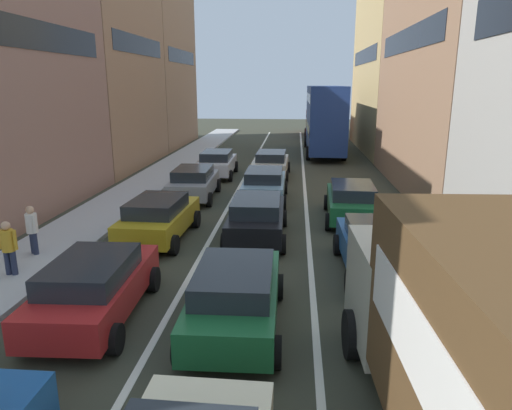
# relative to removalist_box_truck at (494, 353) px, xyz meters

# --- Properties ---
(sidewalk_left) EXTENTS (2.60, 64.00, 0.14)m
(sidewalk_left) POSITION_rel_removalist_box_truck_xyz_m (-10.40, 16.45, -1.90)
(sidewalk_left) COLOR #B5B5B5
(sidewalk_left) RESTS_ON ground
(lane_stripe_left) EXTENTS (0.16, 60.00, 0.01)m
(lane_stripe_left) POSITION_rel_removalist_box_truck_xyz_m (-5.40, 16.45, -1.97)
(lane_stripe_left) COLOR silver
(lane_stripe_left) RESTS_ON ground
(lane_stripe_right) EXTENTS (0.16, 60.00, 0.01)m
(lane_stripe_right) POSITION_rel_removalist_box_truck_xyz_m (-2.00, 16.45, -1.97)
(lane_stripe_right) COLOR silver
(lane_stripe_right) RESTS_ON ground
(building_row_left) EXTENTS (7.20, 43.90, 13.95)m
(building_row_left) POSITION_rel_removalist_box_truck_xyz_m (-15.70, 18.99, 4.69)
(building_row_left) COLOR beige
(building_row_left) RESTS_ON ground
(building_row_right) EXTENTS (7.20, 43.90, 13.56)m
(building_row_right) POSITION_rel_removalist_box_truck_xyz_m (6.20, 18.63, 4.72)
(building_row_right) COLOR tan
(building_row_right) RESTS_ON ground
(removalist_box_truck) EXTENTS (2.99, 7.80, 3.58)m
(removalist_box_truck) POSITION_rel_removalist_box_truck_xyz_m (0.00, 0.00, 0.00)
(removalist_box_truck) COLOR #B7B29E
(removalist_box_truck) RESTS_ON ground
(sedan_centre_lane_second) EXTENTS (2.12, 4.33, 1.49)m
(sedan_centre_lane_second) POSITION_rel_removalist_box_truck_xyz_m (-3.76, 3.80, -1.18)
(sedan_centre_lane_second) COLOR #19592D
(sedan_centre_lane_second) RESTS_ON ground
(wagon_left_lane_second) EXTENTS (2.19, 4.36, 1.49)m
(wagon_left_lane_second) POSITION_rel_removalist_box_truck_xyz_m (-6.99, 3.97, -1.18)
(wagon_left_lane_second) COLOR #A51E1E
(wagon_left_lane_second) RESTS_ON ground
(hatchback_centre_lane_third) EXTENTS (2.11, 4.32, 1.49)m
(hatchback_centre_lane_third) POSITION_rel_removalist_box_truck_xyz_m (-3.80, 9.92, -1.18)
(hatchback_centre_lane_third) COLOR black
(hatchback_centre_lane_third) RESTS_ON ground
(sedan_left_lane_third) EXTENTS (2.17, 4.35, 1.49)m
(sedan_left_lane_third) POSITION_rel_removalist_box_truck_xyz_m (-7.15, 9.59, -1.18)
(sedan_left_lane_third) COLOR #B29319
(sedan_left_lane_third) RESTS_ON ground
(coupe_centre_lane_fourth) EXTENTS (2.07, 4.30, 1.49)m
(coupe_centre_lane_fourth) POSITION_rel_removalist_box_truck_xyz_m (-3.90, 15.28, -1.18)
(coupe_centre_lane_fourth) COLOR #759EB7
(coupe_centre_lane_fourth) RESTS_ON ground
(sedan_left_lane_fourth) EXTENTS (2.17, 4.35, 1.49)m
(sedan_left_lane_fourth) POSITION_rel_removalist_box_truck_xyz_m (-7.20, 15.46, -1.18)
(sedan_left_lane_fourth) COLOR gray
(sedan_left_lane_fourth) RESTS_ON ground
(sedan_centre_lane_fifth) EXTENTS (2.12, 4.33, 1.49)m
(sedan_centre_lane_fifth) POSITION_rel_removalist_box_truck_xyz_m (-3.88, 21.02, -1.18)
(sedan_centre_lane_fifth) COLOR beige
(sedan_centre_lane_fifth) RESTS_ON ground
(sedan_left_lane_fifth) EXTENTS (2.13, 4.33, 1.49)m
(sedan_left_lane_fifth) POSITION_rel_removalist_box_truck_xyz_m (-7.02, 20.93, -1.18)
(sedan_left_lane_fifth) COLOR silver
(sedan_left_lane_fifth) RESTS_ON ground
(sedan_right_lane_behind_truck) EXTENTS (2.15, 4.34, 1.49)m
(sedan_right_lane_behind_truck) POSITION_rel_removalist_box_truck_xyz_m (-0.18, 7.13, -1.18)
(sedan_right_lane_behind_truck) COLOR #194C8C
(sedan_right_lane_behind_truck) RESTS_ON ground
(wagon_right_lane_far) EXTENTS (2.20, 4.37, 1.49)m
(wagon_right_lane_far) POSITION_rel_removalist_box_truck_xyz_m (-0.29, 12.49, -1.18)
(wagon_right_lane_far) COLOR #19592D
(wagon_right_lane_far) RESTS_ON ground
(bus_mid_queue_primary) EXTENTS (2.81, 10.50, 5.06)m
(bus_mid_queue_primary) POSITION_rel_removalist_box_truck_xyz_m (-0.37, 30.47, 0.86)
(bus_mid_queue_primary) COLOR navy
(bus_mid_queue_primary) RESTS_ON ground
(bus_far_queue_secondary) EXTENTS (3.12, 10.59, 2.90)m
(bus_far_queue_secondary) POSITION_rel_removalist_box_truck_xyz_m (-0.13, 43.87, -0.21)
(bus_far_queue_secondary) COLOR #B21919
(bus_far_queue_secondary) RESTS_ON ground
(pedestrian_near_kerb) EXTENTS (0.44, 0.38, 1.66)m
(pedestrian_near_kerb) POSITION_rel_removalist_box_truck_xyz_m (-10.49, 7.52, -1.03)
(pedestrian_near_kerb) COLOR #262D47
(pedestrian_near_kerb) RESTS_ON ground
(pedestrian_far_sidewalk) EXTENTS (0.54, 0.34, 1.66)m
(pedestrian_far_sidewalk) POSITION_rel_removalist_box_truck_xyz_m (-10.24, 5.92, -1.03)
(pedestrian_far_sidewalk) COLOR #262D47
(pedestrian_far_sidewalk) RESTS_ON ground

